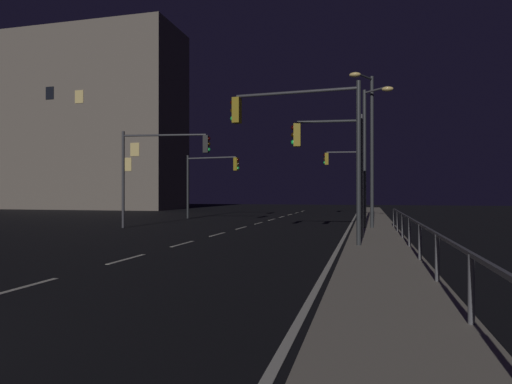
{
  "coord_description": "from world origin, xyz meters",
  "views": [
    {
      "loc": [
        6.81,
        -2.49,
        1.92
      ],
      "look_at": [
        0.94,
        20.61,
        2.0
      ],
      "focal_mm": 30.83,
      "sensor_mm": 36.0,
      "label": 1
    }
  ],
  "objects_px": {
    "traffic_light_overhead_east": "(345,169)",
    "traffic_light_mid_right": "(161,158)",
    "traffic_light_far_center": "(330,152)",
    "street_lamp_across_street": "(369,137)",
    "traffic_light_near_right": "(301,131)",
    "street_lamp_mid_block": "(369,144)",
    "traffic_light_near_left": "(211,173)",
    "building_distant": "(85,122)"
  },
  "relations": [
    {
      "from": "traffic_light_mid_right",
      "to": "street_lamp_across_street",
      "type": "bearing_deg",
      "value": 5.28
    },
    {
      "from": "street_lamp_across_street",
      "to": "traffic_light_near_left",
      "type": "bearing_deg",
      "value": 145.51
    },
    {
      "from": "street_lamp_across_street",
      "to": "traffic_light_mid_right",
      "type": "bearing_deg",
      "value": -174.72
    },
    {
      "from": "traffic_light_near_left",
      "to": "street_lamp_mid_block",
      "type": "xyz_separation_m",
      "value": [
        11.54,
        -7.92,
        0.98
      ]
    },
    {
      "from": "traffic_light_overhead_east",
      "to": "street_lamp_mid_block",
      "type": "distance_m",
      "value": 12.46
    },
    {
      "from": "street_lamp_across_street",
      "to": "street_lamp_mid_block",
      "type": "distance_m",
      "value": 0.39
    },
    {
      "from": "building_distant",
      "to": "traffic_light_near_right",
      "type": "bearing_deg",
      "value": -45.45
    },
    {
      "from": "traffic_light_overhead_east",
      "to": "street_lamp_mid_block",
      "type": "height_order",
      "value": "street_lamp_mid_block"
    },
    {
      "from": "traffic_light_overhead_east",
      "to": "traffic_light_near_right",
      "type": "height_order",
      "value": "traffic_light_near_right"
    },
    {
      "from": "street_lamp_mid_block",
      "to": "street_lamp_across_street",
      "type": "bearing_deg",
      "value": -46.38
    },
    {
      "from": "traffic_light_far_center",
      "to": "building_distant",
      "type": "xyz_separation_m",
      "value": [
        -33.27,
        30.64,
        7.44
      ]
    },
    {
      "from": "traffic_light_overhead_east",
      "to": "street_lamp_across_street",
      "type": "xyz_separation_m",
      "value": [
        1.83,
        -12.34,
        0.99
      ]
    },
    {
      "from": "traffic_light_near_right",
      "to": "street_lamp_across_street",
      "type": "relative_size",
      "value": 0.72
    },
    {
      "from": "traffic_light_far_center",
      "to": "street_lamp_across_street",
      "type": "distance_m",
      "value": 5.74
    },
    {
      "from": "traffic_light_near_left",
      "to": "street_lamp_across_street",
      "type": "relative_size",
      "value": 0.62
    },
    {
      "from": "traffic_light_near_left",
      "to": "street_lamp_across_street",
      "type": "bearing_deg",
      "value": -34.49
    },
    {
      "from": "traffic_light_near_left",
      "to": "traffic_light_far_center",
      "type": "relative_size",
      "value": 0.98
    },
    {
      "from": "traffic_light_near_left",
      "to": "traffic_light_near_right",
      "type": "xyz_separation_m",
      "value": [
        9.16,
        -15.62,
        0.71
      ]
    },
    {
      "from": "traffic_light_near_left",
      "to": "street_lamp_mid_block",
      "type": "bearing_deg",
      "value": -34.46
    },
    {
      "from": "building_distant",
      "to": "street_lamp_mid_block",
      "type": "bearing_deg",
      "value": -35.95
    },
    {
      "from": "street_lamp_mid_block",
      "to": "building_distant",
      "type": "xyz_separation_m",
      "value": [
        -34.8,
        25.24,
        6.58
      ]
    },
    {
      "from": "traffic_light_overhead_east",
      "to": "traffic_light_near_right",
      "type": "relative_size",
      "value": 0.94
    },
    {
      "from": "traffic_light_far_center",
      "to": "street_lamp_mid_block",
      "type": "distance_m",
      "value": 5.68
    },
    {
      "from": "traffic_light_far_center",
      "to": "building_distant",
      "type": "relative_size",
      "value": 0.2
    },
    {
      "from": "street_lamp_across_street",
      "to": "street_lamp_mid_block",
      "type": "height_order",
      "value": "street_lamp_across_street"
    },
    {
      "from": "traffic_light_far_center",
      "to": "street_lamp_mid_block",
      "type": "xyz_separation_m",
      "value": [
        1.53,
        5.41,
        0.86
      ]
    },
    {
      "from": "traffic_light_near_right",
      "to": "building_distant",
      "type": "distance_m",
      "value": 46.73
    },
    {
      "from": "traffic_light_near_right",
      "to": "traffic_light_overhead_east",
      "type": "bearing_deg",
      "value": 88.38
    },
    {
      "from": "traffic_light_far_center",
      "to": "traffic_light_near_right",
      "type": "xyz_separation_m",
      "value": [
        -0.85,
        -2.3,
        0.59
      ]
    },
    {
      "from": "traffic_light_overhead_east",
      "to": "building_distant",
      "type": "relative_size",
      "value": 0.22
    },
    {
      "from": "traffic_light_near_right",
      "to": "street_lamp_across_street",
      "type": "bearing_deg",
      "value": 72.67
    },
    {
      "from": "traffic_light_near_right",
      "to": "traffic_light_far_center",
      "type": "bearing_deg",
      "value": 69.71
    },
    {
      "from": "street_lamp_mid_block",
      "to": "traffic_light_overhead_east",
      "type": "bearing_deg",
      "value": 98.36
    },
    {
      "from": "street_lamp_across_street",
      "to": "street_lamp_mid_block",
      "type": "xyz_separation_m",
      "value": [
        -0.02,
        0.02,
        -0.38
      ]
    },
    {
      "from": "traffic_light_overhead_east",
      "to": "traffic_light_near_right",
      "type": "xyz_separation_m",
      "value": [
        -0.56,
        -20.02,
        0.33
      ]
    },
    {
      "from": "street_lamp_across_street",
      "to": "traffic_light_near_right",
      "type": "bearing_deg",
      "value": -107.33
    },
    {
      "from": "traffic_light_near_left",
      "to": "traffic_light_near_right",
      "type": "bearing_deg",
      "value": -59.6
    },
    {
      "from": "traffic_light_overhead_east",
      "to": "traffic_light_far_center",
      "type": "xyz_separation_m",
      "value": [
        0.28,
        -17.72,
        -0.26
      ]
    },
    {
      "from": "traffic_light_overhead_east",
      "to": "traffic_light_mid_right",
      "type": "height_order",
      "value": "traffic_light_overhead_east"
    },
    {
      "from": "traffic_light_overhead_east",
      "to": "traffic_light_near_left",
      "type": "bearing_deg",
      "value": -155.69
    },
    {
      "from": "traffic_light_near_left",
      "to": "building_distant",
      "type": "xyz_separation_m",
      "value": [
        -23.26,
        17.32,
        7.56
      ]
    },
    {
      "from": "traffic_light_near_left",
      "to": "street_lamp_mid_block",
      "type": "distance_m",
      "value": 14.03
    }
  ]
}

